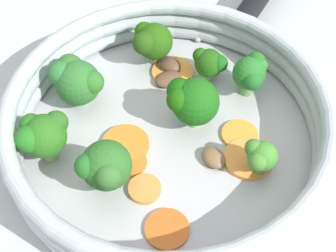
{
  "coord_description": "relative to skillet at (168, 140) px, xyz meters",
  "views": [
    {
      "loc": [
        -0.28,
        0.04,
        0.39
      ],
      "look_at": [
        0.0,
        0.0,
        0.03
      ],
      "focal_mm": 50.0,
      "sensor_mm": 36.0,
      "label": 1
    }
  ],
  "objects": [
    {
      "name": "skillet_rim_wall",
      "position": [
        0.0,
        0.0,
        0.03
      ],
      "size": [
        0.31,
        0.31,
        0.05
      ],
      "color": "#ABB7BB",
      "rests_on": "skillet"
    },
    {
      "name": "carrot_slice_2",
      "position": [
        -0.06,
        0.03,
        0.01
      ],
      "size": [
        0.03,
        0.03,
        0.01
      ],
      "primitive_type": "cylinder",
      "rotation": [
        0.0,
        0.0,
        4.58
      ],
      "color": "#F08D40",
      "rests_on": "skillet"
    },
    {
      "name": "carrot_slice_0",
      "position": [
        -0.1,
        0.02,
        0.01
      ],
      "size": [
        0.05,
        0.05,
        0.0
      ],
      "primitive_type": "cylinder",
      "rotation": [
        0.0,
        0.0,
        3.35
      ],
      "color": "orange",
      "rests_on": "skillet"
    },
    {
      "name": "broccoli_floret_2",
      "position": [
        0.07,
        -0.06,
        0.03
      ],
      "size": [
        0.03,
        0.04,
        0.04
      ],
      "color": "#8CA46E",
      "rests_on": "skillet"
    },
    {
      "name": "skillet_rivet_left",
      "position": [
        0.09,
        -0.11,
        0.01
      ],
      "size": [
        0.01,
        0.01,
        0.01
      ],
      "primitive_type": "sphere",
      "color": "#AEB1B7",
      "rests_on": "skillet"
    },
    {
      "name": "broccoli_floret_1",
      "position": [
        -0.05,
        0.06,
        0.04
      ],
      "size": [
        0.05,
        0.05,
        0.06
      ],
      "color": "#6FA852",
      "rests_on": "skillet"
    },
    {
      "name": "skillet",
      "position": [
        0.0,
        0.0,
        0.0
      ],
      "size": [
        0.3,
        0.3,
        0.02
      ],
      "primitive_type": "cylinder",
      "color": "#B2B5B7",
      "rests_on": "ground_plane"
    },
    {
      "name": "mushroom_piece_1",
      "position": [
        0.09,
        -0.01,
        0.01
      ],
      "size": [
        0.03,
        0.03,
        0.01
      ],
      "primitive_type": "ellipsoid",
      "rotation": [
        0.0,
        0.0,
        3.86
      ],
      "color": "brown",
      "rests_on": "skillet"
    },
    {
      "name": "broccoli_floret_3",
      "position": [
        0.06,
        0.09,
        0.04
      ],
      "size": [
        0.05,
        0.06,
        0.05
      ],
      "color": "#88A56C",
      "rests_on": "skillet"
    },
    {
      "name": "carrot_slice_6",
      "position": [
        0.08,
        -0.02,
        0.01
      ],
      "size": [
        0.06,
        0.06,
        0.0
      ],
      "primitive_type": "cylinder",
      "rotation": [
        0.0,
        0.0,
        5.97
      ],
      "color": "#F9963B",
      "rests_on": "skillet"
    },
    {
      "name": "ground_plane",
      "position": [
        0.0,
        0.0,
        -0.01
      ],
      "size": [
        4.0,
        4.0,
        0.0
      ],
      "primitive_type": "plane",
      "color": "#B4BCBB"
    },
    {
      "name": "carrot_slice_5",
      "position": [
        -0.01,
        -0.07,
        0.01
      ],
      "size": [
        0.04,
        0.04,
        0.0
      ],
      "primitive_type": "cylinder",
      "rotation": [
        0.0,
        0.0,
        1.74
      ],
      "color": "orange",
      "rests_on": "skillet"
    },
    {
      "name": "broccoli_floret_6",
      "position": [
        0.01,
        -0.02,
        0.04
      ],
      "size": [
        0.05,
        0.05,
        0.06
      ],
      "color": "#83B55D",
      "rests_on": "skillet"
    },
    {
      "name": "carrot_slice_4",
      "position": [
        -0.01,
        0.04,
        0.01
      ],
      "size": [
        0.06,
        0.06,
        0.01
      ],
      "primitive_type": "cylinder",
      "rotation": [
        0.0,
        0.0,
        4.98
      ],
      "color": "orange",
      "rests_on": "skillet"
    },
    {
      "name": "broccoli_floret_4",
      "position": [
        -0.01,
        0.12,
        0.04
      ],
      "size": [
        0.04,
        0.05,
        0.05
      ],
      "color": "#87A461",
      "rests_on": "skillet"
    },
    {
      "name": "broccoli_floret_7",
      "position": [
        0.11,
        0.0,
        0.04
      ],
      "size": [
        0.04,
        0.04,
        0.05
      ],
      "color": "#6E8C50",
      "rests_on": "skillet"
    },
    {
      "name": "broccoli_floret_0",
      "position": [
        0.05,
        -0.09,
        0.04
      ],
      "size": [
        0.04,
        0.04,
        0.05
      ],
      "color": "#679456",
      "rests_on": "skillet"
    },
    {
      "name": "mushroom_piece_2",
      "position": [
        -0.04,
        -0.04,
        0.01
      ],
      "size": [
        0.03,
        0.03,
        0.01
      ],
      "primitive_type": "ellipsoid",
      "rotation": [
        0.0,
        0.0,
        3.56
      ],
      "color": "brown",
      "rests_on": "skillet"
    },
    {
      "name": "mushroom_piece_0",
      "position": [
        0.07,
        -0.01,
        0.01
      ],
      "size": [
        0.03,
        0.04,
        0.01
      ],
      "primitive_type": "ellipsoid",
      "rotation": [
        0.0,
        0.0,
        4.98
      ],
      "color": "brown",
      "rests_on": "skillet"
    },
    {
      "name": "carrot_slice_1",
      "position": [
        -0.04,
        -0.07,
        0.01
      ],
      "size": [
        0.06,
        0.06,
        0.0
      ],
      "primitive_type": "cylinder",
      "rotation": [
        0.0,
        0.0,
        1.8
      ],
      "color": "#F3903D",
      "rests_on": "skillet"
    },
    {
      "name": "skillet_rivet_right",
      "position": [
        0.13,
        -0.05,
        0.01
      ],
      "size": [
        0.01,
        0.01,
        0.01
      ],
      "primitive_type": "sphere",
      "color": "#B5B6B4",
      "rests_on": "skillet"
    },
    {
      "name": "broccoli_floret_5",
      "position": [
        -0.05,
        -0.08,
        0.03
      ],
      "size": [
        0.03,
        0.03,
        0.04
      ],
      "color": "#6C9854",
      "rests_on": "skillet"
    },
    {
      "name": "carrot_slice_3",
      "position": [
        -0.03,
        0.04,
        0.01
      ],
      "size": [
        0.04,
        0.04,
        0.0
      ],
      "primitive_type": "cylinder",
      "rotation": [
        0.0,
        0.0,
        3.83
      ],
      "color": "orange",
      "rests_on": "skillet"
    }
  ]
}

